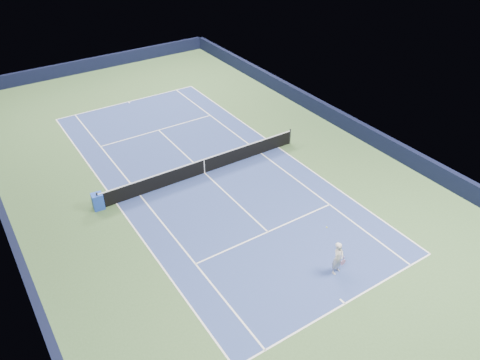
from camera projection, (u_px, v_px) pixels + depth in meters
ground at (205, 173)px, 27.78m from camera, size 40.00×40.00×0.00m
wall_far at (93, 64)px, 41.16m from camera, size 22.00×0.35×1.10m
wall_right at (340, 119)px, 32.36m from camera, size 0.35×40.00×1.10m
wall_left at (9, 231)px, 22.57m from camera, size 0.35×40.00×1.10m
court_surface at (205, 173)px, 27.78m from camera, size 10.97×23.77×0.01m
baseline_far at (128, 102)px, 35.98m from camera, size 10.97×0.08×0.00m
baseline_near at (345, 304)px, 19.56m from camera, size 10.97×0.08×0.00m
sideline_doubles_right at (278, 147)px, 30.25m from camera, size 0.08×23.77×0.00m
sideline_doubles_left at (116, 203)px, 25.29m from camera, size 0.08×23.77×0.00m
sideline_singles_right at (261, 153)px, 29.63m from camera, size 0.08×23.77×0.00m
sideline_singles_left at (140, 195)px, 25.91m from camera, size 0.08×23.77×0.00m
service_line_far at (159, 130)px, 32.19m from camera, size 8.23×0.08×0.00m
service_line_near at (268, 232)px, 23.35m from camera, size 8.23×0.08×0.00m
center_service_line at (205, 173)px, 27.77m from camera, size 0.08×12.80×0.00m
center_mark_far at (129, 102)px, 35.88m from camera, size 0.08×0.30×0.00m
center_mark_near at (342, 301)px, 19.66m from camera, size 0.08×0.30×0.00m
tennis_net at (204, 166)px, 27.49m from camera, size 12.90×0.10×1.07m
sponsor_cube at (98, 201)px, 24.69m from camera, size 0.64×0.57×0.93m
tennis_player at (338, 258)px, 20.61m from camera, size 0.82×1.31×1.89m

